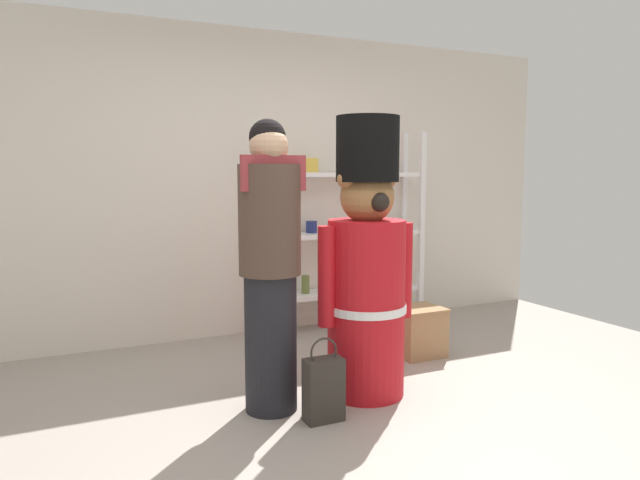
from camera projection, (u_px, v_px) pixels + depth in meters
The scene contains 7 objects.
ground_plane at pixel (360, 430), 3.19m from camera, with size 6.40×6.40×0.00m, color #9E9389.
back_wall at pixel (236, 184), 5.02m from camera, with size 6.40×0.12×2.60m, color silver.
merchandise_shelf at pixel (344, 228), 5.26m from camera, with size 1.54×0.35×1.77m.
teddy_bear_guard at pixel (366, 271), 3.64m from camera, with size 0.66×0.50×1.74m.
person_shopper at pixel (270, 263), 3.38m from camera, with size 0.38×0.36×1.70m.
shopping_bag at pixel (324, 389), 3.30m from camera, with size 0.22×0.12×0.48m.
display_crate at pixel (418, 331), 4.49m from camera, with size 0.36×0.33×0.37m.
Camera 1 is at (-1.50, -2.67, 1.40)m, focal length 32.85 mm.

